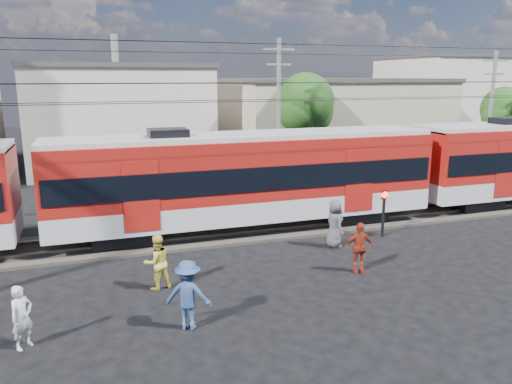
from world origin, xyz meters
TOP-DOWN VIEW (x-y plane):
  - ground at (0.00, 0.00)m, footprint 120.00×120.00m
  - track_bed at (0.00, 8.00)m, footprint 70.00×3.40m
  - rail_near at (0.00, 7.25)m, footprint 70.00×0.12m
  - rail_far at (0.00, 8.75)m, footprint 70.00×0.12m
  - commuter_train at (2.10, 8.00)m, footprint 50.30×3.08m
  - building_midwest at (-2.00, 27.00)m, footprint 12.24×12.24m
  - building_mideast at (14.00, 24.00)m, footprint 16.32×10.20m
  - building_east at (28.00, 28.00)m, footprint 10.20×10.20m
  - utility_pole_mid at (6.00, 15.00)m, footprint 1.80×0.24m
  - utility_pole_east at (20.00, 14.00)m, footprint 1.80×0.24m
  - tree_near at (9.19, 18.09)m, footprint 3.82×3.64m
  - tree_far at (24.19, 17.09)m, footprint 3.36×3.12m
  - pedestrian_a at (-6.09, 0.79)m, footprint 0.69×0.68m
  - pedestrian_b at (-2.53, 3.25)m, footprint 0.98×0.85m
  - pedestrian_c at (-2.10, 0.45)m, footprint 1.39×1.15m
  - pedestrian_d at (4.05, 2.43)m, footprint 1.07×0.55m
  - pedestrian_e at (4.48, 5.00)m, footprint 0.68×0.96m
  - crossing_signal at (6.96, 5.50)m, footprint 0.28×0.28m

SIDE VIEW (x-z plane):
  - ground at x=0.00m, z-range 0.00..0.00m
  - track_bed at x=0.00m, z-range 0.00..0.12m
  - rail_near at x=0.00m, z-range 0.12..0.24m
  - rail_far at x=0.00m, z-range 0.12..0.24m
  - pedestrian_a at x=-6.09m, z-range 0.00..1.60m
  - pedestrian_b at x=-2.53m, z-range 0.00..1.74m
  - pedestrian_d at x=4.05m, z-range 0.00..1.74m
  - pedestrian_e at x=4.48m, z-range 0.00..1.85m
  - pedestrian_c at x=-2.10m, z-range 0.00..1.87m
  - crossing_signal at x=6.96m, z-range 0.38..2.33m
  - commuter_train at x=2.10m, z-range 0.31..4.49m
  - building_mideast at x=14.00m, z-range 0.01..6.31m
  - building_midwest at x=-2.00m, z-range 0.01..7.31m
  - tree_far at x=24.19m, z-range 1.11..6.87m
  - building_east at x=28.00m, z-range 0.01..8.31m
  - utility_pole_east at x=20.00m, z-range 0.28..8.28m
  - utility_pole_mid at x=6.00m, z-range 0.28..8.78m
  - tree_near at x=9.19m, z-range 1.30..8.02m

